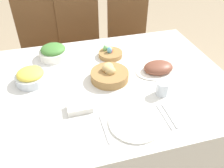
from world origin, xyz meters
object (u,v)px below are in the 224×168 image
green_salad_bowl (53,52)px  spoon (170,116)px  pineapple_bowl (31,76)px  drinking_cup (162,88)px  chair_far_right (130,40)px  butter_dish (80,107)px  egg_basket (110,53)px  ham_platter (158,68)px  chair_far_center (83,46)px  chair_far_left (43,52)px  fork (105,129)px  dinner_plate (135,123)px  knife (164,117)px  bread_basket (110,74)px

green_salad_bowl → spoon: 0.95m
pineapple_bowl → drinking_cup: size_ratio=2.39×
chair_far_right → butter_dish: bearing=-117.5°
egg_basket → spoon: egg_basket is taller
ham_platter → spoon: 0.42m
chair_far_center → drinking_cup: 1.21m
ham_platter → butter_dish: bearing=-157.9°
chair_far_left → ham_platter: 1.22m
chair_far_left → fork: (0.29, -1.32, 0.24)m
dinner_plate → spoon: 0.19m
dinner_plate → spoon: (0.19, 0.00, -0.00)m
ham_platter → drinking_cup: size_ratio=3.75×
pineapple_bowl → butter_dish: pineapple_bowl is taller
chair_far_center → dinner_plate: chair_far_center is taller
chair_far_center → drinking_cup: (0.30, -1.14, 0.28)m
egg_basket → fork: size_ratio=0.93×
fork → spoon: 0.36m
ham_platter → chair_far_center: bearing=112.1°
chair_far_center → butter_dish: chair_far_center is taller
pineapple_bowl → knife: size_ratio=1.04×
green_salad_bowl → butter_dish: bearing=-81.1°
spoon → green_salad_bowl: bearing=125.7°
ham_platter → dinner_plate: 0.51m
green_salad_bowl → pineapple_bowl: size_ratio=1.06×
knife → ham_platter: bearing=70.0°
bread_basket → dinner_plate: bearing=-85.9°
fork → knife: size_ratio=1.00×
green_salad_bowl → dinner_plate: size_ratio=0.75×
chair_far_right → pineapple_bowl: (-0.94, -0.82, 0.28)m
pineapple_bowl → spoon: 0.87m
bread_basket → knife: 0.46m
drinking_cup → green_salad_bowl: bearing=134.6°
bread_basket → ham_platter: 0.34m
pineapple_bowl → chair_far_center: bearing=61.2°
chair_far_left → chair_far_right: 0.89m
dinner_plate → drinking_cup: drinking_cup is taller
chair_far_left → fork: chair_far_left is taller
chair_far_center → fork: chair_far_center is taller
fork → butter_dish: bearing=118.2°
green_salad_bowl → ham_platter: bearing=-29.2°
chair_far_right → chair_far_center: bearing=-176.5°
dinner_plate → spoon: bearing=0.0°
green_salad_bowl → dinner_plate: 0.86m
bread_basket → pineapple_bowl: 0.49m
dinner_plate → butter_dish: (-0.26, 0.18, 0.01)m
green_salad_bowl → drinking_cup: bearing=-45.4°
butter_dish → bread_basket: bearing=45.4°
fork → drinking_cup: 0.44m
drinking_cup → bread_basket: bearing=138.9°
chair_far_center → green_salad_bowl: 0.68m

